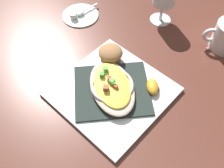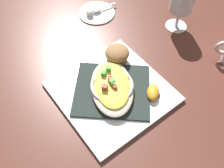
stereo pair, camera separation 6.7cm
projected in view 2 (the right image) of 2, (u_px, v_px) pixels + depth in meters
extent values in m
plane|color=#582E25|center=(112.00, 93.00, 0.70)|extent=(2.60, 2.60, 0.00)
cube|color=white|center=(112.00, 92.00, 0.70)|extent=(0.33, 0.33, 0.01)
cube|color=#252F2C|center=(112.00, 90.00, 0.69)|extent=(0.26, 0.25, 0.01)
ellipsoid|color=beige|center=(112.00, 87.00, 0.68)|extent=(0.17, 0.21, 0.02)
torus|color=beige|center=(112.00, 85.00, 0.67)|extent=(0.15, 0.15, 0.01)
ellipsoid|color=yellow|center=(112.00, 85.00, 0.67)|extent=(0.14, 0.17, 0.01)
cube|color=#54A046|center=(113.00, 81.00, 0.66)|extent=(0.02, 0.02, 0.01)
cube|color=red|center=(112.00, 78.00, 0.67)|extent=(0.02, 0.02, 0.01)
cube|color=green|center=(104.00, 73.00, 0.68)|extent=(0.02, 0.02, 0.01)
cube|color=#52A238|center=(114.00, 83.00, 0.66)|extent=(0.01, 0.01, 0.01)
cube|color=#D44A31|center=(114.00, 87.00, 0.65)|extent=(0.01, 0.01, 0.01)
cube|color=#53A743|center=(108.00, 69.00, 0.68)|extent=(0.02, 0.02, 0.01)
cube|color=#D44434|center=(114.00, 82.00, 0.66)|extent=(0.01, 0.01, 0.01)
cube|color=#AA5134|center=(105.00, 87.00, 0.65)|extent=(0.02, 0.02, 0.01)
cylinder|color=#966744|center=(117.00, 58.00, 0.75)|extent=(0.06, 0.06, 0.02)
ellipsoid|color=#9B6D44|center=(117.00, 53.00, 0.73)|extent=(0.07, 0.07, 0.04)
ellipsoid|color=#4C0F23|center=(117.00, 51.00, 0.72)|extent=(0.03, 0.03, 0.01)
ellipsoid|color=#581D58|center=(151.00, 94.00, 0.68)|extent=(0.06, 0.06, 0.01)
ellipsoid|color=gold|center=(153.00, 92.00, 0.67)|extent=(0.06, 0.06, 0.02)
torus|color=white|center=(224.00, 48.00, 0.74)|extent=(0.05, 0.04, 0.05)
cylinder|color=white|center=(176.00, 26.00, 0.86)|extent=(0.07, 0.07, 0.00)
cylinder|color=white|center=(178.00, 18.00, 0.83)|extent=(0.01, 0.01, 0.06)
cylinder|color=silver|center=(182.00, 5.00, 0.79)|extent=(0.06, 0.06, 0.04)
cylinder|color=white|center=(97.00, 12.00, 0.90)|extent=(0.13, 0.13, 0.01)
ellipsoid|color=silver|center=(97.00, 10.00, 0.89)|extent=(0.03, 0.03, 0.01)
cube|color=silver|center=(108.00, 6.00, 0.90)|extent=(0.07, 0.01, 0.00)
cylinder|color=white|center=(89.00, 12.00, 0.88)|extent=(0.02, 0.02, 0.02)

